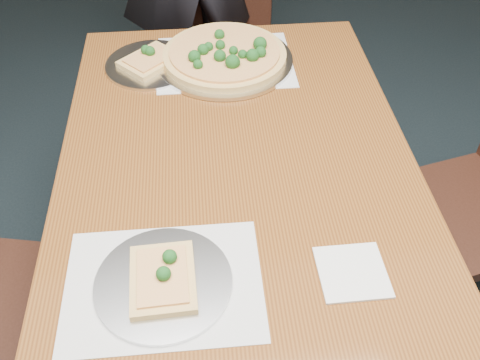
{
  "coord_description": "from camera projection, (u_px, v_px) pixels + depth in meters",
  "views": [
    {
      "loc": [
        -0.13,
        -0.33,
        1.66
      ],
      "look_at": [
        -0.04,
        0.59,
        0.75
      ],
      "focal_mm": 40.0,
      "sensor_mm": 36.0,
      "label": 1
    }
  ],
  "objects": [
    {
      "name": "napkin",
      "position": [
        352.0,
        272.0,
        1.1
      ],
      "size": [
        0.14,
        0.14,
        0.01
      ],
      "primitive_type": "cube",
      "rotation": [
        0.0,
        0.0,
        0.01
      ],
      "color": "white",
      "rests_on": "dining_table"
    },
    {
      "name": "chair_far",
      "position": [
        220.0,
        28.0,
        2.3
      ],
      "size": [
        0.51,
        0.51,
        0.91
      ],
      "rotation": [
        0.0,
        0.0,
        -0.24
      ],
      "color": "black",
      "rests_on": "ground"
    },
    {
      "name": "pizza_pan",
      "position": [
        225.0,
        56.0,
        1.66
      ],
      "size": [
        0.42,
        0.42,
        0.08
      ],
      "color": "silver",
      "rests_on": "dining_table"
    },
    {
      "name": "placemat_near",
      "position": [
        164.0,
        284.0,
        1.08
      ],
      "size": [
        0.4,
        0.3,
        0.0
      ],
      "primitive_type": "cube",
      "color": "white",
      "rests_on": "dining_table"
    },
    {
      "name": "dining_table",
      "position": [
        240.0,
        206.0,
        1.37
      ],
      "size": [
        0.9,
        1.5,
        0.75
      ],
      "color": "#5F3213",
      "rests_on": "ground"
    },
    {
      "name": "placemat_main",
      "position": [
        225.0,
        62.0,
        1.68
      ],
      "size": [
        0.42,
        0.32,
        0.0
      ],
      "primitive_type": "cube",
      "color": "white",
      "rests_on": "dining_table"
    },
    {
      "name": "slice_plate_far",
      "position": [
        151.0,
        62.0,
        1.65
      ],
      "size": [
        0.28,
        0.28,
        0.06
      ],
      "color": "silver",
      "rests_on": "dining_table"
    },
    {
      "name": "slice_plate_near",
      "position": [
        163.0,
        280.0,
        1.08
      ],
      "size": [
        0.28,
        0.28,
        0.06
      ],
      "color": "silver",
      "rests_on": "dining_table"
    }
  ]
}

